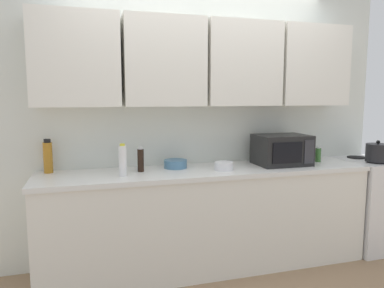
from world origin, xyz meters
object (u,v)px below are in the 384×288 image
Objects in this scene: bottle_soy_dark at (141,160)px; bottle_green_oil at (318,155)px; kettle at (377,153)px; bottle_amber_vinegar at (48,157)px; microwave at (282,150)px; bowl_ceramic_small at (224,166)px; stove_range at (377,202)px; bottle_white_jar at (123,161)px; bowl_mixing_large at (175,164)px.

bottle_soy_dark reaches higher than bottle_green_oil.
bottle_amber_vinegar is (-3.01, 0.37, 0.04)m from kettle.
bowl_ceramic_small is (-0.61, -0.09, -0.10)m from microwave.
microwave reaches higher than bottle_green_oil.
bottle_white_jar reaches higher than stove_range.
bottle_white_jar is 0.87m from bowl_ceramic_small.
stove_range is 0.87m from bottle_green_oil.
bottle_white_jar is 1.90m from bottle_green_oil.
bottle_green_oil is at bearing -0.36° from bottle_soy_dark.
bowl_mixing_large reaches higher than bowl_ceramic_small.
bottle_amber_vinegar reaches higher than bottle_green_oil.
bottle_amber_vinegar is (-3.18, 0.23, 0.58)m from stove_range.
kettle is at bearing -7.10° from bottle_amber_vinegar.
microwave is 2.35× the size of bowl_mixing_large.
stove_range is at bearing 1.61° from bottle_white_jar.
bottle_amber_vinegar is at bearing 175.78° from stove_range.
bottle_soy_dark is 0.76× the size of bottle_amber_vinegar.
microwave is (-1.11, 0.03, 0.59)m from stove_range.
bottle_white_jar is 1.63× the size of bowl_ceramic_small.
bottle_green_oil is at bearing 6.80° from bowl_ceramic_small.
kettle is 0.96m from microwave.
bottle_soy_dark reaches higher than bowl_mixing_large.
stove_range is at bearing -1.29° from microwave.
kettle reaches higher than stove_range.
bottle_soy_dark is 0.34m from bowl_mixing_large.
bottle_amber_vinegar is at bearing 172.90° from kettle.
stove_range is 4.46× the size of bowl_mixing_large.
bottle_amber_vinegar is (-2.48, 0.18, 0.07)m from bottle_green_oil.
bottle_soy_dark is 0.82× the size of bottle_white_jar.
bowl_mixing_large is (-0.38, 0.21, 0.00)m from bowl_ceramic_small.
kettle is 2.27m from bottle_soy_dark.
bottle_soy_dark is 0.72m from bowl_ceramic_small.
kettle is at bearing -140.53° from stove_range.
microwave is 0.43m from bottle_green_oil.
bottle_amber_vinegar is at bearing 174.20° from microwave.
bowl_mixing_large is (-0.99, 0.12, -0.10)m from microwave.
bottle_amber_vinegar is 1.76× the size of bowl_ceramic_small.
stove_range is 0.59m from kettle.
bottle_soy_dark is (-2.26, 0.21, 0.01)m from kettle.
bowl_ceramic_small is at bearing -10.85° from bottle_soy_dark.
bowl_ceramic_small is (-1.56, 0.07, -0.06)m from kettle.
stove_range is 3.47× the size of bottle_white_jar.
bottle_white_jar reaches higher than kettle.
bottle_white_jar is 0.92× the size of bottle_amber_vinegar.
kettle is 1.05× the size of bowl_mixing_large.
kettle is 0.45× the size of microwave.
bowl_mixing_large is (0.32, 0.08, -0.07)m from bottle_soy_dark.
bottle_amber_vinegar is at bearing 167.42° from bottle_soy_dark.
kettle is 1.96m from bowl_mixing_large.
microwave is at bearing -175.72° from bottle_green_oil.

